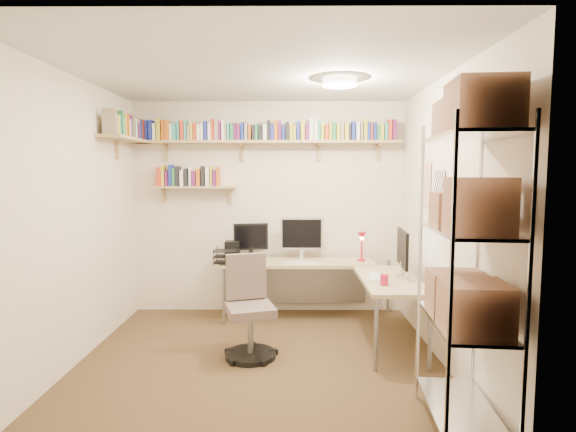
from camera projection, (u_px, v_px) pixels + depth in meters
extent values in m
plane|color=#45321D|center=(260.00, 361.00, 3.99)|extent=(3.20, 3.20, 0.00)
cube|color=beige|center=(268.00, 208.00, 5.36)|extent=(3.20, 0.04, 2.50)
cube|color=beige|center=(75.00, 221.00, 3.88)|extent=(0.04, 3.00, 2.50)
cube|color=beige|center=(445.00, 221.00, 3.86)|extent=(0.04, 3.00, 2.50)
cube|color=beige|center=(240.00, 251.00, 2.38)|extent=(3.20, 0.04, 2.50)
cube|color=silver|center=(259.00, 73.00, 3.75)|extent=(3.20, 3.00, 0.04)
cube|color=white|center=(426.00, 185.00, 4.38)|extent=(0.01, 0.30, 0.42)
cube|color=white|center=(439.00, 191.00, 3.99)|extent=(0.01, 0.28, 0.38)
cylinder|color=#FFEAC6|center=(340.00, 82.00, 3.95)|extent=(0.30, 0.30, 0.06)
cube|color=tan|center=(267.00, 142.00, 5.17)|extent=(3.05, 0.25, 0.03)
cube|color=tan|center=(126.00, 139.00, 4.75)|extent=(0.25, 1.00, 0.03)
cube|color=tan|center=(195.00, 187.00, 5.25)|extent=(0.95, 0.20, 0.02)
cube|color=tan|center=(165.00, 149.00, 5.25)|extent=(0.03, 0.20, 0.20)
cube|color=tan|center=(242.00, 149.00, 5.24)|extent=(0.03, 0.20, 0.20)
cube|color=tan|center=(319.00, 148.00, 5.24)|extent=(0.03, 0.20, 0.20)
cube|color=tan|center=(379.00, 148.00, 5.23)|extent=(0.03, 0.20, 0.20)
cube|color=gold|center=(141.00, 132.00, 5.17)|extent=(0.04, 0.12, 0.20)
cube|color=red|center=(144.00, 131.00, 5.16)|extent=(0.04, 0.11, 0.23)
cube|color=navy|center=(148.00, 131.00, 5.16)|extent=(0.02, 0.13, 0.23)
cube|color=navy|center=(151.00, 131.00, 5.16)|extent=(0.03, 0.13, 0.23)
cube|color=white|center=(155.00, 132.00, 5.16)|extent=(0.03, 0.12, 0.19)
cube|color=gold|center=(159.00, 130.00, 5.16)|extent=(0.04, 0.11, 0.25)
cube|color=#CA5C17|center=(164.00, 131.00, 5.16)|extent=(0.04, 0.11, 0.23)
cube|color=#CA5C17|center=(168.00, 131.00, 5.16)|extent=(0.04, 0.13, 0.23)
cube|color=white|center=(172.00, 132.00, 5.16)|extent=(0.03, 0.12, 0.19)
cube|color=teal|center=(175.00, 132.00, 5.16)|extent=(0.04, 0.13, 0.19)
cube|color=teal|center=(179.00, 131.00, 5.16)|extent=(0.03, 0.14, 0.22)
cube|color=red|center=(183.00, 131.00, 5.16)|extent=(0.04, 0.14, 0.22)
cube|color=teal|center=(186.00, 130.00, 5.16)|extent=(0.03, 0.12, 0.23)
cube|color=gray|center=(189.00, 133.00, 5.16)|extent=(0.03, 0.13, 0.17)
cube|color=gold|center=(192.00, 132.00, 5.16)|extent=(0.03, 0.13, 0.21)
cube|color=red|center=(196.00, 132.00, 5.16)|extent=(0.03, 0.12, 0.19)
cube|color=white|center=(199.00, 133.00, 5.16)|extent=(0.04, 0.12, 0.18)
cube|color=white|center=(203.00, 132.00, 5.16)|extent=(0.03, 0.13, 0.20)
cube|color=navy|center=(206.00, 131.00, 5.16)|extent=(0.04, 0.14, 0.22)
cube|color=white|center=(210.00, 132.00, 5.16)|extent=(0.03, 0.14, 0.20)
cube|color=red|center=(213.00, 130.00, 5.16)|extent=(0.03, 0.11, 0.25)
cube|color=gray|center=(217.00, 130.00, 5.16)|extent=(0.04, 0.14, 0.24)
cube|color=#671B59|center=(220.00, 131.00, 5.16)|extent=(0.02, 0.13, 0.22)
cube|color=white|center=(223.00, 131.00, 5.16)|extent=(0.03, 0.13, 0.22)
cube|color=gray|center=(226.00, 133.00, 5.16)|extent=(0.02, 0.14, 0.18)
cube|color=teal|center=(229.00, 132.00, 5.16)|extent=(0.03, 0.11, 0.20)
cube|color=#2B813F|center=(232.00, 132.00, 5.16)|extent=(0.03, 0.12, 0.20)
cube|color=#671B59|center=(235.00, 132.00, 5.16)|extent=(0.03, 0.11, 0.20)
cube|color=#671B59|center=(239.00, 133.00, 5.16)|extent=(0.04, 0.14, 0.18)
cube|color=navy|center=(243.00, 132.00, 5.16)|extent=(0.03, 0.13, 0.20)
cube|color=gray|center=(246.00, 131.00, 5.16)|extent=(0.03, 0.13, 0.22)
cube|color=#CA5C17|center=(250.00, 132.00, 5.16)|extent=(0.03, 0.14, 0.19)
cube|color=black|center=(254.00, 133.00, 5.16)|extent=(0.03, 0.12, 0.18)
cube|color=#2B813F|center=(257.00, 132.00, 5.16)|extent=(0.03, 0.11, 0.19)
cube|color=black|center=(260.00, 133.00, 5.16)|extent=(0.04, 0.12, 0.18)
cube|color=white|center=(265.00, 133.00, 5.16)|extent=(0.04, 0.11, 0.19)
cube|color=black|center=(269.00, 131.00, 5.15)|extent=(0.03, 0.12, 0.23)
cube|color=navy|center=(272.00, 133.00, 5.16)|extent=(0.04, 0.12, 0.18)
cube|color=#CA5C17|center=(276.00, 131.00, 5.15)|extent=(0.04, 0.11, 0.23)
cube|color=#671B59|center=(280.00, 131.00, 5.15)|extent=(0.03, 0.13, 0.22)
cube|color=navy|center=(283.00, 133.00, 5.16)|extent=(0.03, 0.14, 0.18)
cube|color=black|center=(287.00, 132.00, 5.15)|extent=(0.04, 0.15, 0.21)
cube|color=gold|center=(291.00, 132.00, 5.15)|extent=(0.03, 0.12, 0.20)
cube|color=gold|center=(295.00, 133.00, 5.16)|extent=(0.03, 0.12, 0.17)
cube|color=navy|center=(298.00, 131.00, 5.15)|extent=(0.03, 0.15, 0.22)
cube|color=gold|center=(303.00, 131.00, 5.15)|extent=(0.04, 0.12, 0.23)
cube|color=#671B59|center=(307.00, 132.00, 5.15)|extent=(0.04, 0.14, 0.19)
cube|color=white|center=(311.00, 130.00, 5.15)|extent=(0.04, 0.13, 0.25)
cube|color=white|center=(316.00, 131.00, 5.15)|extent=(0.04, 0.14, 0.21)
cube|color=teal|center=(319.00, 131.00, 5.15)|extent=(0.02, 0.12, 0.22)
cube|color=gold|center=(322.00, 132.00, 5.15)|extent=(0.03, 0.12, 0.19)
cube|color=red|center=(326.00, 133.00, 5.15)|extent=(0.04, 0.13, 0.18)
cube|color=gold|center=(330.00, 131.00, 5.15)|extent=(0.03, 0.14, 0.23)
cube|color=#2B813F|center=(334.00, 132.00, 5.15)|extent=(0.04, 0.14, 0.21)
cube|color=gold|center=(338.00, 133.00, 5.15)|extent=(0.04, 0.12, 0.19)
cube|color=gray|center=(342.00, 132.00, 5.15)|extent=(0.04, 0.14, 0.21)
cube|color=gold|center=(346.00, 131.00, 5.15)|extent=(0.04, 0.14, 0.21)
cube|color=black|center=(349.00, 133.00, 5.15)|extent=(0.03, 0.13, 0.18)
cube|color=navy|center=(353.00, 131.00, 5.15)|extent=(0.04, 0.13, 0.21)
cube|color=white|center=(357.00, 132.00, 5.15)|extent=(0.04, 0.14, 0.20)
cube|color=gray|center=(361.00, 132.00, 5.15)|extent=(0.02, 0.15, 0.21)
cube|color=gold|center=(365.00, 130.00, 5.15)|extent=(0.04, 0.12, 0.25)
cube|color=navy|center=(368.00, 132.00, 5.15)|extent=(0.03, 0.14, 0.20)
cube|color=red|center=(371.00, 132.00, 5.15)|extent=(0.02, 0.12, 0.19)
cube|color=navy|center=(374.00, 132.00, 5.15)|extent=(0.04, 0.13, 0.20)
cube|color=#2B813F|center=(378.00, 133.00, 5.15)|extent=(0.04, 0.14, 0.18)
cube|color=gold|center=(381.00, 133.00, 5.15)|extent=(0.03, 0.15, 0.18)
cube|color=teal|center=(385.00, 132.00, 5.15)|extent=(0.04, 0.12, 0.20)
cube|color=red|center=(389.00, 130.00, 5.15)|extent=(0.04, 0.15, 0.24)
cube|color=#671B59|center=(393.00, 130.00, 5.15)|extent=(0.04, 0.15, 0.24)
cube|color=gray|center=(109.00, 121.00, 4.31)|extent=(0.14, 0.03, 0.25)
cube|color=navy|center=(111.00, 124.00, 4.34)|extent=(0.12, 0.02, 0.20)
cube|color=gold|center=(112.00, 125.00, 4.38)|extent=(0.12, 0.04, 0.19)
cube|color=gold|center=(114.00, 126.00, 4.42)|extent=(0.11, 0.02, 0.19)
cube|color=teal|center=(115.00, 125.00, 4.45)|extent=(0.11, 0.03, 0.21)
cube|color=#2B813F|center=(117.00, 123.00, 4.48)|extent=(0.14, 0.03, 0.25)
cube|color=teal|center=(118.00, 127.00, 4.53)|extent=(0.12, 0.04, 0.19)
cube|color=#CA5C17|center=(120.00, 127.00, 4.57)|extent=(0.12, 0.02, 0.19)
cube|color=gold|center=(121.00, 125.00, 4.60)|extent=(0.11, 0.03, 0.23)
cube|color=#CA5C17|center=(123.00, 126.00, 4.65)|extent=(0.14, 0.03, 0.24)
cube|color=white|center=(124.00, 128.00, 4.69)|extent=(0.13, 0.03, 0.19)
cube|color=#671B59|center=(126.00, 126.00, 4.73)|extent=(0.14, 0.04, 0.24)
cube|color=#2B813F|center=(127.00, 128.00, 4.77)|extent=(0.13, 0.03, 0.20)
cube|color=gray|center=(128.00, 127.00, 4.80)|extent=(0.15, 0.02, 0.24)
cube|color=black|center=(129.00, 130.00, 4.83)|extent=(0.14, 0.03, 0.18)
cube|color=white|center=(130.00, 128.00, 4.87)|extent=(0.14, 0.03, 0.22)
cube|color=teal|center=(132.00, 129.00, 4.91)|extent=(0.13, 0.04, 0.21)
cube|color=#671B59|center=(133.00, 131.00, 4.96)|extent=(0.14, 0.03, 0.17)
cube|color=gray|center=(134.00, 129.00, 4.99)|extent=(0.11, 0.04, 0.25)
cube|color=navy|center=(136.00, 129.00, 5.04)|extent=(0.13, 0.04, 0.23)
cube|color=black|center=(137.00, 130.00, 5.08)|extent=(0.12, 0.03, 0.24)
cube|color=#CA5C17|center=(138.00, 130.00, 5.13)|extent=(0.12, 0.04, 0.24)
cube|color=gray|center=(140.00, 133.00, 5.17)|extent=(0.15, 0.03, 0.17)
cube|color=red|center=(160.00, 177.00, 5.24)|extent=(0.04, 0.15, 0.22)
cube|color=gold|center=(164.00, 176.00, 5.24)|extent=(0.04, 0.12, 0.25)
cube|color=#671B59|center=(167.00, 178.00, 5.24)|extent=(0.03, 0.12, 0.18)
cube|color=navy|center=(171.00, 175.00, 5.24)|extent=(0.04, 0.14, 0.25)
cube|color=#2B813F|center=(175.00, 177.00, 5.24)|extent=(0.03, 0.13, 0.21)
cube|color=black|center=(178.00, 176.00, 5.24)|extent=(0.04, 0.14, 0.23)
cube|color=white|center=(183.00, 178.00, 5.24)|extent=(0.04, 0.15, 0.18)
cube|color=black|center=(187.00, 177.00, 5.24)|extent=(0.04, 0.13, 0.21)
cube|color=white|center=(191.00, 176.00, 5.23)|extent=(0.02, 0.13, 0.23)
cube|color=#671B59|center=(194.00, 179.00, 5.24)|extent=(0.04, 0.14, 0.17)
cube|color=#CA5C17|center=(199.00, 177.00, 5.24)|extent=(0.04, 0.13, 0.20)
cube|color=black|center=(203.00, 176.00, 5.23)|extent=(0.04, 0.13, 0.23)
cube|color=white|center=(208.00, 176.00, 5.23)|extent=(0.04, 0.11, 0.23)
cube|color=gold|center=(212.00, 176.00, 5.23)|extent=(0.02, 0.13, 0.24)
cube|color=#671B59|center=(215.00, 178.00, 5.24)|extent=(0.04, 0.14, 0.18)
cube|color=#CA5C17|center=(218.00, 177.00, 5.23)|extent=(0.03, 0.12, 0.22)
cube|color=tan|center=(298.00, 262.00, 5.10)|extent=(1.72, 0.54, 0.04)
cube|color=tan|center=(390.00, 280.00, 4.26)|extent=(0.54, 1.18, 0.04)
cylinder|color=gray|center=(224.00, 296.00, 4.91)|extent=(0.04, 0.04, 0.63)
cylinder|color=gray|center=(229.00, 286.00, 5.36)|extent=(0.04, 0.04, 0.63)
cylinder|color=gray|center=(388.00, 286.00, 5.35)|extent=(0.04, 0.04, 0.63)
cylinder|color=gray|center=(376.00, 335.00, 3.75)|extent=(0.04, 0.04, 0.63)
cylinder|color=gray|center=(430.00, 335.00, 3.75)|extent=(0.04, 0.04, 0.63)
cube|color=gray|center=(297.00, 282.00, 5.36)|extent=(1.63, 0.02, 0.50)
cube|color=silver|center=(302.00, 234.00, 5.18)|extent=(0.50, 0.03, 0.38)
cube|color=black|center=(302.00, 234.00, 5.16)|extent=(0.45, 0.00, 0.33)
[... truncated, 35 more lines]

